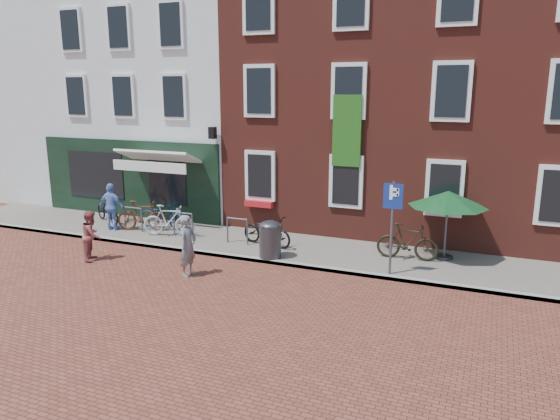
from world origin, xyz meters
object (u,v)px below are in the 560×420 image
at_px(cafe_person, 112,207).
at_px(parasol, 448,196).
at_px(bicycle_1, 142,216).
at_px(bicycle_5, 407,242).
at_px(woman, 188,246).
at_px(bicycle_4, 267,231).
at_px(litter_bin, 270,237).
at_px(bicycle_2, 162,215).
at_px(parking_sign, 392,212).
at_px(boy, 92,235).
at_px(bicycle_0, 108,210).
at_px(bicycle_3, 169,220).

bearing_deg(cafe_person, parasol, -177.01).
distance_m(cafe_person, bicycle_1, 1.08).
bearing_deg(bicycle_5, bicycle_1, 89.33).
relative_size(woman, bicycle_5, 0.95).
distance_m(parasol, bicycle_5, 1.72).
xyz_separation_m(bicycle_4, bicycle_5, (4.26, 0.29, 0.05)).
xyz_separation_m(litter_bin, parasol, (4.67, 1.85, 1.24)).
relative_size(woman, bicycle_2, 0.93).
distance_m(parking_sign, bicycle_4, 4.36).
distance_m(bicycle_1, bicycle_2, 0.69).
distance_m(parasol, boy, 10.27).
relative_size(bicycle_1, bicycle_5, 1.00).
relative_size(bicycle_0, bicycle_3, 1.03).
height_order(parasol, bicycle_1, parasol).
height_order(woman, bicycle_3, woman).
height_order(parasol, cafe_person, parasol).
xyz_separation_m(bicycle_0, bicycle_1, (1.87, -0.46, 0.05)).
bearing_deg(boy, bicycle_1, -16.38).
relative_size(parking_sign, woman, 1.49).
height_order(litter_bin, bicycle_1, litter_bin).
distance_m(bicycle_0, bicycle_4, 6.57).
relative_size(bicycle_2, bicycle_4, 1.00).
relative_size(parasol, bicycle_5, 1.27).
bearing_deg(bicycle_5, bicycle_0, 86.53).
bearing_deg(bicycle_3, woman, -154.45).
height_order(woman, bicycle_1, woman).
height_order(litter_bin, bicycle_3, litter_bin).
bearing_deg(bicycle_1, bicycle_5, -106.42).
xyz_separation_m(bicycle_1, bicycle_4, (4.69, 0.02, -0.05)).
xyz_separation_m(litter_bin, woman, (-1.52, -1.97, 0.13)).
relative_size(parking_sign, parasol, 1.12).
relative_size(woman, boy, 1.13).
height_order(boy, bicycle_3, boy).
bearing_deg(woman, bicycle_0, 60.49).
relative_size(bicycle_0, bicycle_5, 1.03).
bearing_deg(cafe_person, boy, 115.94).
distance_m(parking_sign, cafe_person, 9.79).
bearing_deg(bicycle_1, bicycle_2, -65.53).
xyz_separation_m(litter_bin, bicycle_3, (-4.02, 0.82, -0.08)).
height_order(parking_sign, bicycle_1, parking_sign).
height_order(parking_sign, bicycle_4, parking_sign).
relative_size(boy, bicycle_5, 0.84).
bearing_deg(bicycle_4, parasol, -67.72).
bearing_deg(parasol, bicycle_4, -171.31).
xyz_separation_m(cafe_person, bicycle_2, (1.49, 0.79, -0.34)).
bearing_deg(bicycle_2, bicycle_0, 89.83).
bearing_deg(boy, woman, -116.42).
bearing_deg(bicycle_0, woman, -94.22).
bearing_deg(bicycle_1, parasol, -103.70).
height_order(parasol, bicycle_5, parasol).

